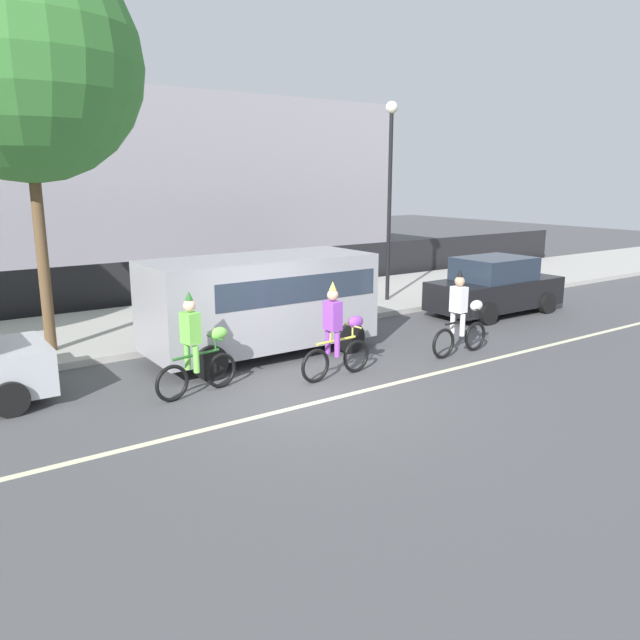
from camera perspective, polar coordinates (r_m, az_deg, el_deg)
The scene contains 12 objects.
ground_plane at distance 11.46m, azimuth -1.25°, elevation -6.72°, with size 80.00×80.00×0.00m, color #4C4C4F.
road_centre_line at distance 11.07m, azimuth 0.20°, elevation -7.41°, with size 36.00×0.14×0.01m, color beige.
sidewalk_curb at distance 17.02m, azimuth -13.47°, elevation -0.26°, with size 60.00×5.00×0.15m, color #ADAAA3.
fence_line at distance 19.59m, azimuth -16.72°, elevation 3.11°, with size 40.00×0.08×1.40m, color black.
building_backdrop at distance 27.70m, azimuth -22.37°, elevation 11.38°, with size 28.00×8.00×7.13m, color #99939E.
parade_cyclist_lime at distance 11.38m, azimuth -11.20°, elevation -2.66°, with size 1.71×0.53×1.92m.
parade_cyclist_purple at distance 12.12m, azimuth 1.57°, elevation -1.45°, with size 1.72×0.50×1.92m.
parade_cyclist_zebra at distance 14.05m, azimuth 12.79°, elevation 0.23°, with size 1.72×0.50×1.92m.
parked_van_grey at distance 13.69m, azimuth -5.22°, elevation 2.04°, with size 5.00×2.22×2.18m.
parked_car_black at distance 18.59m, azimuth 15.68°, elevation 2.93°, with size 4.10×1.92×1.64m.
street_lamp_post at distance 19.12m, azimuth 6.43°, elevation 13.24°, with size 0.36×0.36×5.86m.
street_tree_near_lamp at distance 14.60m, azimuth -25.51°, elevation 20.44°, with size 4.70×4.70×8.27m.
Camera 1 is at (-5.97, -8.99, 3.85)m, focal length 35.00 mm.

